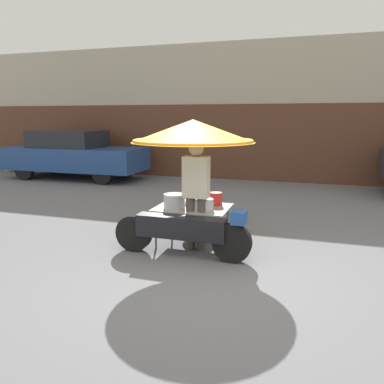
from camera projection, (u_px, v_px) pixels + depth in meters
name	position (u px, v px, depth m)	size (l,w,h in m)	color
ground_plane	(207.00, 268.00, 5.06)	(36.00, 36.00, 0.00)	slate
shopfront_building	(273.00, 113.00, 12.44)	(28.00, 2.06, 4.30)	#B2A893
vendor_motorcycle_cart	(192.00, 148.00, 5.69)	(2.07, 1.90, 1.97)	black
vendor_person	(196.00, 190.00, 5.60)	(0.38, 0.22, 1.66)	#4C473D
parked_car	(74.00, 154.00, 12.26)	(4.61, 1.72, 1.57)	black
potted_plant	(8.00, 157.00, 13.85)	(0.77, 0.77, 0.94)	gray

